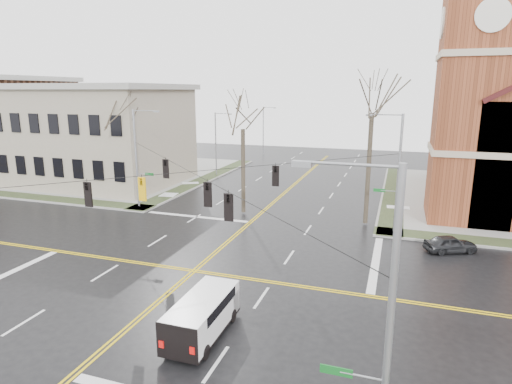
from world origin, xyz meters
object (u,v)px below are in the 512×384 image
(signal_pole_nw, at_px, (138,156))
(cargo_van, at_px, (204,312))
(signal_pole_ne, at_px, (396,170))
(streetlight_north_b, at_px, (264,129))
(tree_nw_near, at_px, (243,123))
(tree_ne, at_px, (372,105))
(parked_car_a, at_px, (450,244))
(signal_pole_se, at_px, (383,324))
(tree_nw_far, at_px, (123,123))
(streetlight_north_a, at_px, (217,142))

(signal_pole_nw, height_order, cargo_van, signal_pole_nw)
(signal_pole_ne, bearing_deg, cargo_van, -113.69)
(signal_pole_ne, xyz_separation_m, cargo_van, (-7.72, -17.61, -3.88))
(streetlight_north_b, relative_size, tree_nw_near, 0.72)
(signal_pole_nw, height_order, tree_ne, tree_ne)
(cargo_van, bearing_deg, parked_car_a, 51.22)
(signal_pole_ne, xyz_separation_m, streetlight_north_b, (-21.97, 36.50, -0.48))
(signal_pole_ne, relative_size, parked_car_a, 2.59)
(signal_pole_ne, height_order, streetlight_north_b, signal_pole_ne)
(cargo_van, xyz_separation_m, parked_car_a, (11.61, 14.54, -0.47))
(signal_pole_nw, xyz_separation_m, cargo_van, (14.92, -17.61, -3.88))
(signal_pole_se, bearing_deg, tree_nw_near, 117.78)
(signal_pole_se, bearing_deg, parked_car_a, 78.98)
(parked_car_a, xyz_separation_m, tree_ne, (-6.01, 4.49, 9.09))
(signal_pole_nw, bearing_deg, tree_ne, 3.98)
(parked_car_a, height_order, tree_ne, tree_ne)
(signal_pole_se, bearing_deg, streetlight_north_b, 110.27)
(streetlight_north_b, distance_m, tree_nw_near, 36.59)
(streetlight_north_b, bearing_deg, tree_nw_near, -75.38)
(tree_nw_far, xyz_separation_m, tree_ne, (23.11, -0.39, 1.89))
(signal_pole_nw, relative_size, parked_car_a, 2.59)
(tree_nw_far, bearing_deg, signal_pole_ne, -4.12)
(parked_car_a, bearing_deg, signal_pole_ne, 27.33)
(streetlight_north_a, height_order, streetlight_north_b, same)
(streetlight_north_b, bearing_deg, signal_pole_se, -69.73)
(signal_pole_se, relative_size, parked_car_a, 2.59)
(signal_pole_se, xyz_separation_m, streetlight_north_b, (-21.97, 59.50, -0.48))
(signal_pole_ne, bearing_deg, tree_ne, 146.08)
(tree_nw_near, bearing_deg, parked_car_a, -14.55)
(signal_pole_ne, distance_m, cargo_van, 19.61)
(signal_pole_ne, bearing_deg, tree_nw_far, 175.88)
(signal_pole_ne, distance_m, tree_nw_far, 25.46)
(streetlight_north_a, bearing_deg, signal_pole_nw, -92.32)
(signal_pole_ne, xyz_separation_m, tree_nw_far, (-25.24, 1.82, 2.85))
(cargo_van, relative_size, tree_ne, 0.35)
(signal_pole_se, xyz_separation_m, tree_nw_far, (-25.24, 24.82, 2.85))
(signal_pole_nw, bearing_deg, signal_pole_ne, 0.00)
(signal_pole_nw, bearing_deg, parked_car_a, -6.59)
(signal_pole_se, bearing_deg, signal_pole_nw, 134.55)
(signal_pole_ne, xyz_separation_m, streetlight_north_a, (-21.97, 16.50, -0.48))
(signal_pole_se, distance_m, tree_ne, 24.97)
(tree_nw_far, height_order, tree_ne, tree_ne)
(streetlight_north_b, xyz_separation_m, tree_nw_far, (-3.26, -34.68, 3.33))
(signal_pole_ne, bearing_deg, streetlight_north_a, 143.10)
(streetlight_north_b, distance_m, parked_car_a, 47.42)
(parked_car_a, bearing_deg, tree_nw_far, 56.08)
(signal_pole_se, bearing_deg, signal_pole_ne, 90.00)
(signal_pole_nw, distance_m, streetlight_north_a, 16.52)
(signal_pole_ne, distance_m, signal_pole_nw, 22.64)
(parked_car_a, distance_m, tree_nw_far, 30.39)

